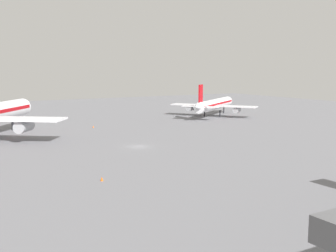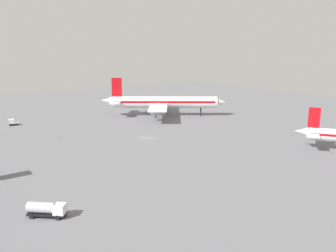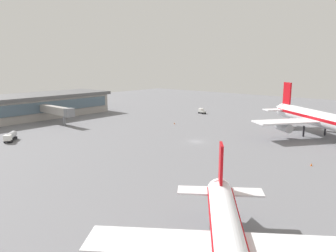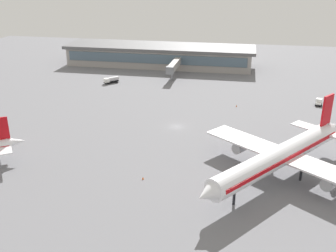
# 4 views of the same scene
# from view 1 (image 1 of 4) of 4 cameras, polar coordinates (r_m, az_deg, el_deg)

# --- Properties ---
(ground) EXTENTS (288.00, 288.00, 0.00)m
(ground) POSITION_cam_1_polar(r_m,az_deg,el_deg) (91.17, -4.01, -2.80)
(ground) COLOR slate
(airplane_at_gate) EXTENTS (33.00, 27.88, 11.63)m
(airplane_at_gate) POSITION_cam_1_polar(r_m,az_deg,el_deg) (148.99, 6.28, 2.94)
(airplane_at_gate) COLOR white
(airplane_at_gate) RESTS_ON ground
(safety_cone_near_gate) EXTENTS (0.44, 0.44, 0.60)m
(safety_cone_near_gate) POSITION_cam_1_polar(r_m,az_deg,el_deg) (64.41, -8.95, -7.09)
(safety_cone_near_gate) COLOR #EA590C
(safety_cone_near_gate) RESTS_ON ground
(safety_cone_mid_apron) EXTENTS (0.44, 0.44, 0.60)m
(safety_cone_mid_apron) POSITION_cam_1_polar(r_m,az_deg,el_deg) (121.87, -10.09, -0.07)
(safety_cone_mid_apron) COLOR #EA590C
(safety_cone_mid_apron) RESTS_ON ground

